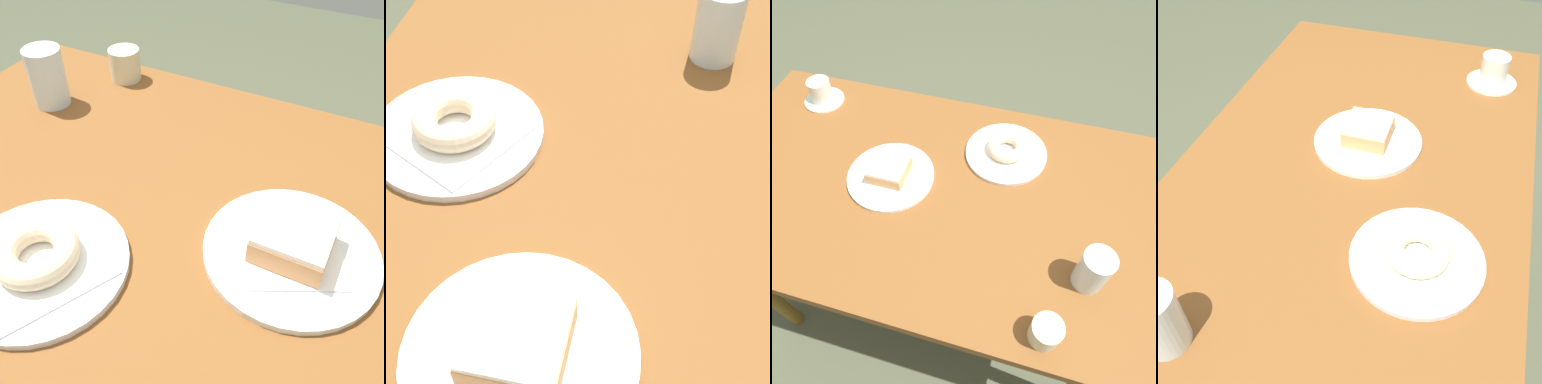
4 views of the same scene
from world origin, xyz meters
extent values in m
cube|color=brown|center=(0.00, 0.00, 0.76)|extent=(1.24, 0.72, 0.04)
cylinder|color=brown|center=(-0.54, 0.28, 0.37)|extent=(0.05, 0.05, 0.74)
cylinder|color=white|center=(0.10, -0.01, 0.78)|extent=(0.23, 0.23, 0.01)
cube|color=white|center=(0.10, -0.01, 0.79)|extent=(0.17, 0.17, 0.00)
cube|color=tan|center=(0.10, -0.01, 0.81)|extent=(0.10, 0.10, 0.03)
cube|color=beige|center=(0.10, -0.01, 0.83)|extent=(0.09, 0.09, 0.01)
cylinder|color=tan|center=(0.10, -0.01, 0.83)|extent=(0.02, 0.02, 0.00)
cylinder|color=white|center=(-0.18, -0.17, 0.78)|extent=(0.23, 0.23, 0.01)
cube|color=white|center=(-0.18, -0.17, 0.79)|extent=(0.21, 0.21, 0.00)
torus|color=beige|center=(-0.18, -0.17, 0.81)|extent=(0.11, 0.11, 0.03)
cylinder|color=silver|center=(-0.43, 0.15, 0.83)|extent=(0.07, 0.07, 0.11)
cylinder|color=beige|center=(-0.36, 0.29, 0.81)|extent=(0.06, 0.06, 0.07)
camera|label=1|loc=(0.14, -0.39, 1.23)|focal=40.10mm
camera|label=2|loc=(0.33, 0.10, 1.31)|focal=54.14mm
camera|label=3|loc=(-0.25, 0.52, 1.54)|focal=33.40mm
camera|label=4|loc=(-0.67, -0.21, 1.42)|focal=43.45mm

